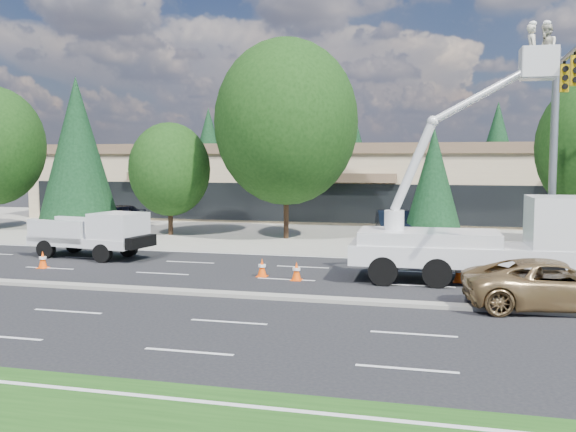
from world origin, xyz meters
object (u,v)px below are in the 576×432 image
(signal_mast, at_px, (564,117))
(minivan, at_px, (555,285))
(utility_pickup, at_px, (95,239))
(bucket_truck, at_px, (489,230))

(signal_mast, height_order, minivan, signal_mast)
(utility_pickup, height_order, bucket_truck, bucket_truck)
(signal_mast, relative_size, minivan, 1.90)
(signal_mast, xyz_separation_m, utility_pickup, (-19.67, -0.91, -5.20))
(utility_pickup, xyz_separation_m, bucket_truck, (16.84, -1.91, 1.10))
(minivan, bearing_deg, bucket_truck, 17.04)
(signal_mast, distance_m, utility_pickup, 20.36)
(signal_mast, xyz_separation_m, minivan, (-1.09, -6.44, -5.31))
(signal_mast, distance_m, minivan, 8.42)
(utility_pickup, relative_size, minivan, 1.07)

